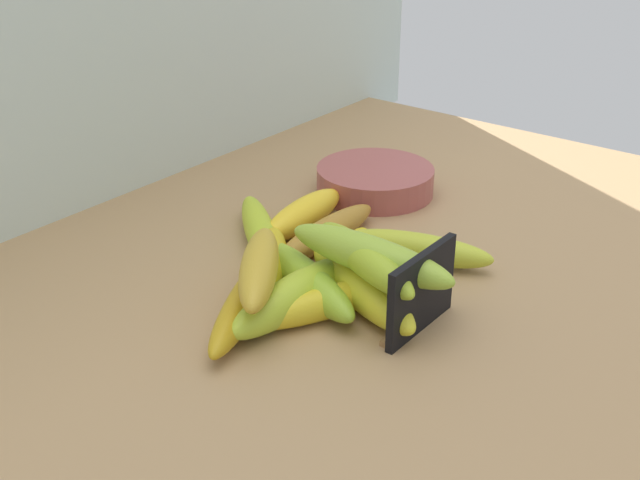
# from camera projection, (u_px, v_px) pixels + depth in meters

# --- Properties ---
(counter_top) EXTENTS (1.10, 0.76, 0.03)m
(counter_top) POSITION_uv_depth(u_px,v_px,m) (367.00, 278.00, 0.92)
(counter_top) COLOR #A47F54
(counter_top) RESTS_ON ground
(chalkboard_sign) EXTENTS (0.11, 0.02, 0.08)m
(chalkboard_sign) POSITION_uv_depth(u_px,v_px,m) (421.00, 295.00, 0.78)
(chalkboard_sign) COLOR black
(chalkboard_sign) RESTS_ON counter_top
(fruit_bowl) EXTENTS (0.16, 0.16, 0.04)m
(fruit_bowl) POSITION_uv_depth(u_px,v_px,m) (375.00, 180.00, 1.10)
(fruit_bowl) COLOR #9F4C48
(fruit_bowl) RESTS_ON counter_top
(banana_0) EXTENTS (0.15, 0.12, 0.04)m
(banana_0) POSITION_uv_depth(u_px,v_px,m) (269.00, 262.00, 0.88)
(banana_0) COLOR gold
(banana_0) RESTS_ON counter_top
(banana_1) EXTENTS (0.11, 0.19, 0.04)m
(banana_1) POSITION_uv_depth(u_px,v_px,m) (305.00, 279.00, 0.85)
(banana_1) COLOR #8EB42B
(banana_1) RESTS_ON counter_top
(banana_2) EXTENTS (0.16, 0.05, 0.04)m
(banana_2) POSITION_uv_depth(u_px,v_px,m) (304.00, 214.00, 1.00)
(banana_2) COLOR yellow
(banana_2) RESTS_ON counter_top
(banana_3) EXTENTS (0.19, 0.11, 0.03)m
(banana_3) POSITION_uv_depth(u_px,v_px,m) (328.00, 302.00, 0.81)
(banana_3) COLOR gold
(banana_3) RESTS_ON counter_top
(banana_4) EXTENTS (0.18, 0.04, 0.04)m
(banana_4) POSITION_uv_depth(u_px,v_px,m) (293.00, 295.00, 0.82)
(banana_4) COLOR #AAC42E
(banana_4) RESTS_ON counter_top
(banana_5) EXTENTS (0.16, 0.18, 0.04)m
(banana_5) POSITION_uv_depth(u_px,v_px,m) (261.00, 233.00, 0.95)
(banana_5) COLOR #ACC328
(banana_5) RESTS_ON counter_top
(banana_6) EXTENTS (0.12, 0.19, 0.04)m
(banana_6) POSITION_uv_depth(u_px,v_px,m) (361.00, 287.00, 0.83)
(banana_6) COLOR gold
(banana_6) RESTS_ON counter_top
(banana_7) EXTENTS (0.20, 0.12, 0.03)m
(banana_7) POSITION_uv_depth(u_px,v_px,m) (246.00, 300.00, 0.82)
(banana_7) COLOR #B78E17
(banana_7) RESTS_ON counter_top
(banana_8) EXTENTS (0.17, 0.08, 0.03)m
(banana_8) POSITION_uv_depth(u_px,v_px,m) (342.00, 261.00, 0.89)
(banana_8) COLOR yellow
(banana_8) RESTS_ON counter_top
(banana_9) EXTENTS (0.18, 0.04, 0.03)m
(banana_9) POSITION_uv_depth(u_px,v_px,m) (326.00, 233.00, 0.95)
(banana_9) COLOR #A67527
(banana_9) RESTS_ON counter_top
(banana_10) EXTENTS (0.09, 0.18, 0.04)m
(banana_10) POSITION_uv_depth(u_px,v_px,m) (416.00, 248.00, 0.92)
(banana_10) COLOR gold
(banana_10) RESTS_ON counter_top
(banana_11) EXTENTS (0.15, 0.13, 0.04)m
(banana_11) POSITION_uv_depth(u_px,v_px,m) (259.00, 268.00, 0.80)
(banana_11) COLOR gold
(banana_11) RESTS_ON banana_7
(banana_12) EXTENTS (0.04, 0.19, 0.04)m
(banana_12) POSITION_uv_depth(u_px,v_px,m) (370.00, 255.00, 0.80)
(banana_12) COLOR #95B736
(banana_12) RESTS_ON banana_6
(banana_13) EXTENTS (0.10, 0.17, 0.03)m
(banana_13) POSITION_uv_depth(u_px,v_px,m) (364.00, 258.00, 0.80)
(banana_13) COLOR #99B528
(banana_13) RESTS_ON banana_6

